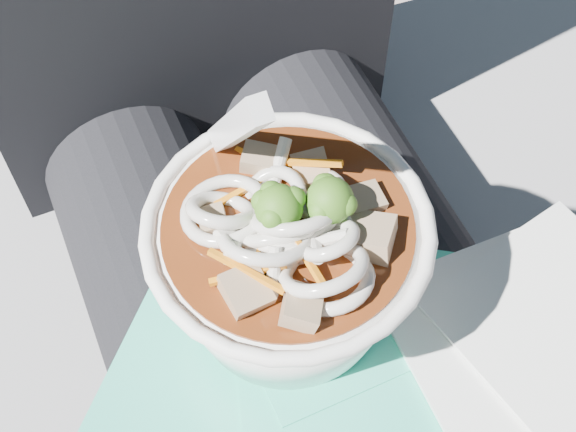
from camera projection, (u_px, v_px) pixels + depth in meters
name	position (u px, v px, depth m)	size (l,w,h in m)	color
stone_ledge	(257.00, 346.00, 0.91)	(1.00, 0.50, 0.43)	gray
lap	(321.00, 358.00, 0.59)	(0.30, 0.48, 0.14)	black
person_body	(272.00, 239.00, 0.62)	(0.34, 0.94, 0.98)	black
plastic_bag	(323.00, 360.00, 0.51)	(0.30, 0.24, 0.01)	#2BB696
napkins	(529.00, 329.00, 0.51)	(0.18, 0.16, 0.01)	white
udon_bowl	(288.00, 257.00, 0.48)	(0.20, 0.20, 0.21)	white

